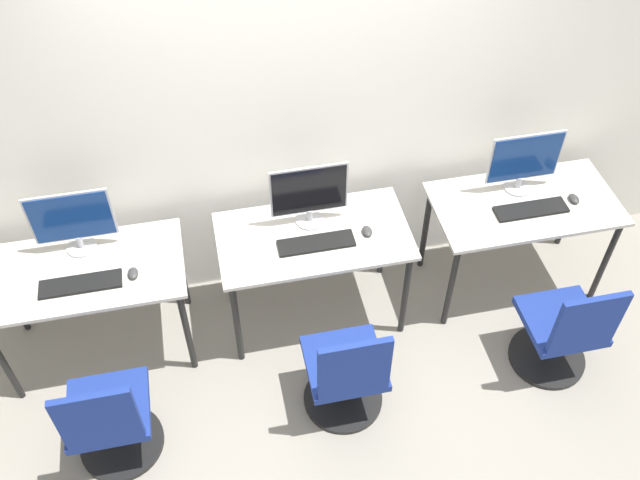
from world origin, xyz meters
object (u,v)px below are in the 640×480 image
Objects in this scene: keyboard_left at (81,284)px; keyboard_right at (531,209)px; mouse_right at (574,199)px; monitor_left at (72,220)px; office_chair_right at (563,333)px; keyboard_center at (316,243)px; mouse_left at (133,273)px; mouse_center at (367,231)px; office_chair_left at (111,423)px; monitor_right at (524,161)px; office_chair_center at (346,376)px; monitor_center at (309,194)px.

keyboard_left is 1.00× the size of keyboard_right.
mouse_right reaches higher than keyboard_left.
monitor_left is 2.95m from office_chair_right.
keyboard_left is 2.84m from office_chair_right.
keyboard_right is (1.36, 0.00, 0.00)m from keyboard_center.
monitor_left is 1.02× the size of keyboard_left.
mouse_left is 1.00× the size of mouse_center.
office_chair_left is at bearing -155.85° from mouse_center.
monitor_right is at bearing 5.32° from keyboard_left.
mouse_right is at bearing 5.67° from keyboard_right.
mouse_right is (1.62, 0.70, 0.43)m from office_chair_center.
mouse_center reaches higher than keyboard_center.
monitor_right is at bearing 18.99° from office_chair_left.
mouse_left and mouse_right have the same top height.
monitor_right reaches higher than mouse_right.
keyboard_center is 1.58m from office_chair_right.
office_chair_center is (0.04, -0.67, -0.42)m from keyboard_center.
monitor_right reaches higher than office_chair_left.
mouse_right is at bearing 13.85° from office_chair_left.
keyboard_right is (1.36, -0.20, -0.22)m from monitor_center.
mouse_center is at bearing -7.98° from monitor_left.
mouse_left is 0.10× the size of office_chair_center.
office_chair_right is (1.38, -0.85, -0.64)m from monitor_center.
monitor_left reaches higher than keyboard_center.
keyboard_right is (2.65, 0.70, 0.42)m from office_chair_left.
office_chair_center reaches higher than keyboard_center.
monitor_right is at bearing 148.45° from mouse_right.
monitor_right is (2.72, 0.25, 0.22)m from keyboard_left.
keyboard_left is 1.00× the size of keyboard_center.
keyboard_left is 2.72m from keyboard_right.
mouse_left is 0.19× the size of monitor_center.
office_chair_center is (1.10, -0.65, -0.43)m from mouse_left.
keyboard_center is at bearing 93.10° from office_chair_center.
mouse_left is at bearing -44.08° from monitor_left.
keyboard_right is at bearing 91.77° from office_chair_right.
office_chair_left is at bearing -179.01° from office_chair_center.
monitor_left is at bearing 179.07° from monitor_right.
office_chair_left is at bearing -108.17° from mouse_left.
keyboard_left is (-0.00, -0.30, -0.22)m from monitor_left.
monitor_right is (1.36, 0.22, 0.22)m from keyboard_center.
mouse_center reaches higher than keyboard_right.
keyboard_left is at bearing -178.69° from mouse_right.
keyboard_right is at bearing -1.28° from mouse_center.
office_chair_left is 9.57× the size of mouse_center.
keyboard_right is at bearing 27.01° from office_chair_center.
monitor_center is 1.68m from mouse_right.
keyboard_left is at bearing -170.10° from monitor_center.
monitor_center is (1.36, -0.06, 0.00)m from monitor_left.
keyboard_left is at bearing -177.87° from mouse_center.
keyboard_right is 0.53× the size of office_chair_right.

